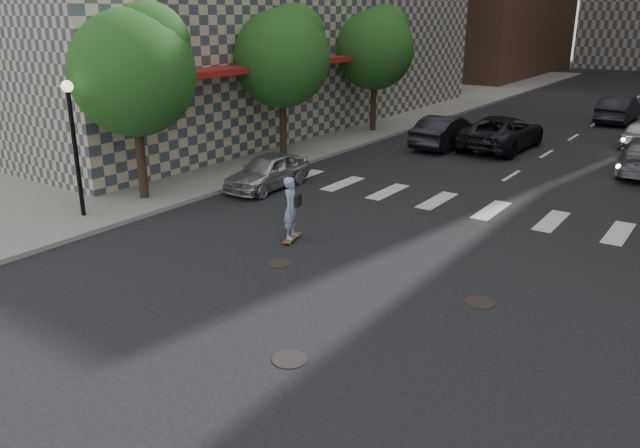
# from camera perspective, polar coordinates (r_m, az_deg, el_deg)

# --- Properties ---
(ground) EXTENTS (160.00, 160.00, 0.00)m
(ground) POSITION_cam_1_polar(r_m,az_deg,el_deg) (14.79, -0.55, -6.79)
(ground) COLOR black
(ground) RESTS_ON ground
(sidewalk_left) EXTENTS (13.00, 80.00, 0.15)m
(sidewalk_left) POSITION_cam_1_polar(r_m,az_deg,el_deg) (38.55, -0.93, 9.47)
(sidewalk_left) COLOR gray
(sidewalk_left) RESTS_ON ground
(lamppost) EXTENTS (0.36, 0.36, 4.28)m
(lamppost) POSITION_cam_1_polar(r_m,az_deg,el_deg) (20.93, -21.67, 8.02)
(lamppost) COLOR black
(lamppost) RESTS_ON sidewalk_left
(tree_a) EXTENTS (4.20, 4.20, 6.60)m
(tree_a) POSITION_cam_1_polar(r_m,az_deg,el_deg) (22.23, -16.42, 13.62)
(tree_a) COLOR #382619
(tree_a) RESTS_ON sidewalk_left
(tree_b) EXTENTS (4.20, 4.20, 6.60)m
(tree_b) POSITION_cam_1_polar(r_m,az_deg,el_deg) (27.97, -3.27, 15.27)
(tree_b) COLOR #382619
(tree_b) RESTS_ON sidewalk_left
(tree_c) EXTENTS (4.20, 4.20, 6.60)m
(tree_c) POSITION_cam_1_polar(r_m,az_deg,el_deg) (34.61, 5.23, 15.93)
(tree_c) COLOR #382619
(tree_c) RESTS_ON sidewalk_left
(manhole_a) EXTENTS (0.70, 0.70, 0.02)m
(manhole_a) POSITION_cam_1_polar(r_m,az_deg,el_deg) (12.39, -2.76, -12.25)
(manhole_a) COLOR black
(manhole_a) RESTS_ON ground
(manhole_b) EXTENTS (0.70, 0.70, 0.02)m
(manhole_b) POSITION_cam_1_polar(r_m,az_deg,el_deg) (16.77, -3.75, -3.59)
(manhole_b) COLOR black
(manhole_b) RESTS_ON ground
(manhole_c) EXTENTS (0.70, 0.70, 0.02)m
(manhole_c) POSITION_cam_1_polar(r_m,az_deg,el_deg) (15.03, 14.40, -6.95)
(manhole_c) COLOR black
(manhole_c) RESTS_ON ground
(skateboarder) EXTENTS (0.59, 1.00, 1.93)m
(skateboarder) POSITION_cam_1_polar(r_m,az_deg,el_deg) (18.06, -2.62, 1.48)
(skateboarder) COLOR brown
(skateboarder) RESTS_ON ground
(silver_sedan) EXTENTS (1.74, 3.98, 1.33)m
(silver_sedan) POSITION_cam_1_polar(r_m,az_deg,el_deg) (23.73, -4.81, 4.84)
(silver_sedan) COLOR #B7BABF
(silver_sedan) RESTS_ON ground
(traffic_car_a) EXTENTS (1.81, 4.78, 1.56)m
(traffic_car_a) POSITION_cam_1_polar(r_m,az_deg,el_deg) (31.57, 11.44, 8.28)
(traffic_car_a) COLOR black
(traffic_car_a) RESTS_ON ground
(traffic_car_c) EXTENTS (2.85, 5.89, 1.61)m
(traffic_car_c) POSITION_cam_1_polar(r_m,az_deg,el_deg) (31.83, 16.32, 8.03)
(traffic_car_c) COLOR black
(traffic_car_c) RESTS_ON ground
(traffic_car_e) EXTENTS (1.79, 4.95, 1.62)m
(traffic_car_e) POSITION_cam_1_polar(r_m,az_deg,el_deg) (42.01, 25.63, 9.44)
(traffic_car_e) COLOR black
(traffic_car_e) RESTS_ON ground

